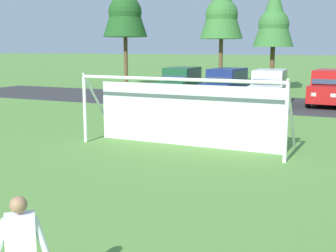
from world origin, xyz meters
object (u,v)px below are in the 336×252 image
(parked_car_slot_far_left, at_px, (182,83))
(soccer_goal, at_px, (184,111))
(parked_car_slot_left, at_px, (226,85))
(parked_car_slot_center_left, at_px, (269,87))
(parked_car_slot_center, at_px, (330,87))

(parked_car_slot_far_left, bearing_deg, soccer_goal, -67.01)
(parked_car_slot_left, bearing_deg, soccer_goal, -79.26)
(parked_car_slot_far_left, xyz_separation_m, parked_car_slot_left, (3.23, -0.27, 0.00))
(parked_car_slot_center_left, xyz_separation_m, parked_car_slot_center, (3.33, 1.42, 0.00))
(soccer_goal, relative_size, parked_car_slot_left, 1.58)
(soccer_goal, height_order, parked_car_slot_far_left, soccer_goal)
(soccer_goal, bearing_deg, parked_car_slot_left, 100.74)
(soccer_goal, xyz_separation_m, parked_car_slot_left, (-2.52, 13.28, -0.18))
(parked_car_slot_center, bearing_deg, parked_car_slot_left, -172.20)
(soccer_goal, bearing_deg, parked_car_slot_center_left, 88.42)
(soccer_goal, relative_size, parked_car_slot_center_left, 1.57)
(parked_car_slot_left, height_order, parked_car_slot_center_left, same)
(parked_car_slot_center_left, bearing_deg, parked_car_slot_center, 23.05)
(parked_car_slot_far_left, bearing_deg, parked_car_slot_left, -4.80)
(parked_car_slot_center, bearing_deg, soccer_goal, -104.58)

